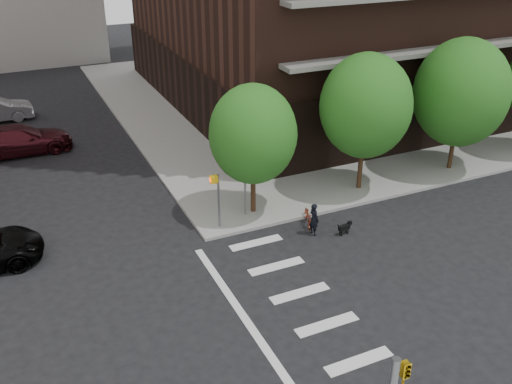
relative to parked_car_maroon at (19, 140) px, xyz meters
name	(u,v)px	position (x,y,z in m)	size (l,w,h in m)	color
ground	(249,349)	(5.50, -21.00, -0.87)	(120.00, 120.00, 0.00)	black
sidewalk_ne	(363,89)	(26.00, 2.50, -0.79)	(39.00, 33.00, 0.15)	gray
crosswalk	(307,331)	(7.71, -21.00, -0.86)	(3.85, 13.00, 0.01)	silver
tree_a	(253,134)	(9.50, -12.50, 3.18)	(4.00, 4.00, 5.90)	#301E11
tree_b	(366,106)	(15.50, -12.50, 3.68)	(4.50, 4.50, 6.65)	#301E11
tree_c	(461,93)	(21.50, -12.50, 3.58)	(5.00, 5.00, 6.80)	#301E11
pedestrian_signal	(224,190)	(7.82, -13.08, 0.99)	(2.18, 0.67, 2.60)	slate
parked_car_maroon	(19,140)	(0.00, 0.00, 0.00)	(5.97, 2.43, 1.73)	#401017
scooter	(308,216)	(11.39, -14.50, -0.45)	(0.56, 1.60, 0.84)	#9B371F
dog_walker	(314,219)	(11.16, -15.38, -0.10)	(0.37, 0.56, 1.53)	black
dog	(345,227)	(12.43, -15.97, -0.50)	(0.69, 0.25, 0.58)	black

